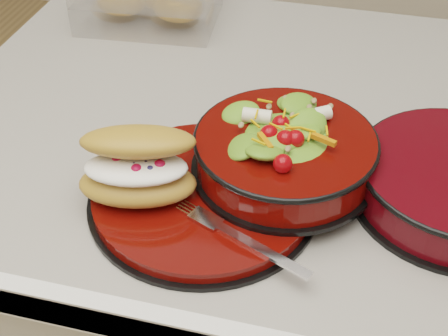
% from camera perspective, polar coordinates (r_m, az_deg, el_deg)
% --- Properties ---
extents(island_counter, '(1.24, 0.74, 0.90)m').
position_cam_1_polar(island_counter, '(1.19, 10.52, -14.31)').
color(island_counter, silver).
rests_on(island_counter, ground).
extents(dinner_plate, '(0.27, 0.27, 0.02)m').
position_cam_1_polar(dinner_plate, '(0.73, -1.85, -2.55)').
color(dinner_plate, black).
rests_on(dinner_plate, island_counter).
extents(salad_bowl, '(0.22, 0.22, 0.09)m').
position_cam_1_polar(salad_bowl, '(0.74, 5.63, 1.91)').
color(salad_bowl, black).
rests_on(salad_bowl, dinner_plate).
extents(croissant, '(0.15, 0.12, 0.08)m').
position_cam_1_polar(croissant, '(0.71, -7.86, 0.17)').
color(croissant, '#C0813A').
rests_on(croissant, dinner_plate).
extents(fork, '(0.15, 0.08, 0.00)m').
position_cam_1_polar(fork, '(0.67, 1.84, -6.59)').
color(fork, silver).
rests_on(fork, dinner_plate).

